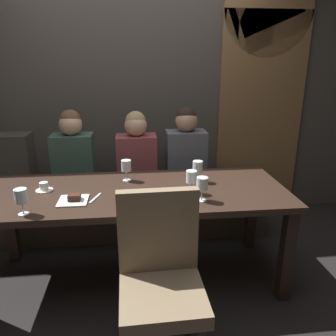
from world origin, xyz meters
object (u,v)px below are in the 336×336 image
Objects in this scene: wine_glass_near_right at (191,177)px; espresso_cup at (44,187)px; diner_bearded at (137,155)px; dining_table at (135,201)px; diner_far_end at (186,152)px; wine_glass_end_right at (21,197)px; diner_redhead at (73,155)px; wine_glass_far_left at (126,166)px; wine_glass_end_left at (198,167)px; chair_near_side at (160,271)px; banquette_bench at (135,212)px; fork_on_table at (95,198)px; wine_glass_center_front at (202,184)px; dessert_plate at (74,199)px.

espresso_cup is at bearing 171.84° from wine_glass_near_right.
diner_bearded is at bearing 114.80° from wine_glass_near_right.
dining_table is 0.85m from diner_far_end.
wine_glass_near_right is 1.05m from espresso_cup.
wine_glass_end_right is 1.09m from wine_glass_near_right.
diner_redhead is at bearing 127.29° from dining_table.
diner_far_end is 0.79m from wine_glass_near_right.
wine_glass_far_left is (0.61, 0.52, 0.00)m from wine_glass_end_right.
wine_glass_end_left is (0.45, -0.58, 0.05)m from diner_bearded.
chair_near_side reaches higher than wine_glass_far_left.
banquette_bench is (0.00, 0.70, -0.42)m from dining_table.
wine_glass_near_right reaches higher than fork_on_table.
diner_bearded is at bearing 113.88° from wine_glass_center_front.
diner_far_end reaches higher than chair_near_side.
diner_bearded is at bearing 93.96° from chair_near_side.
dining_table is 2.24× the size of chair_near_side.
dessert_plate is at bearing 30.72° from wine_glass_end_right.
chair_near_side is 5.98× the size of wine_glass_center_front.
dining_table is at bearing 100.06° from chair_near_side.
wine_glass_end_right is 1.00× the size of wine_glass_center_front.
banquette_bench is 15.24× the size of wine_glass_far_left.
chair_near_side reaches higher than dining_table.
wine_glass_near_right is at bearing 21.69° from fork_on_table.
diner_redhead is 4.71× the size of wine_glass_center_front.
wine_glass_end_left reaches higher than espresso_cup.
banquette_bench is 15.24× the size of wine_glass_end_right.
wine_glass_end_left is 1.37× the size of espresso_cup.
espresso_cup is at bearing -134.43° from banquette_bench.
espresso_cup reaches higher than dessert_plate.
wine_glass_end_left is at bearing 3.58° from espresso_cup.
wine_glass_end_left is 0.55m from wine_glass_far_left.
diner_bearded is 0.93m from espresso_cup.
espresso_cup is at bearing 173.89° from fork_on_table.
wine_glass_center_front is at bearing -43.95° from diner_redhead.
diner_bearded is 0.96× the size of diner_far_end.
wine_glass_end_right is at bearing -154.17° from dining_table.
chair_near_side is at bearing -104.25° from diner_far_end.
wine_glass_far_left is 0.96× the size of fork_on_table.
wine_glass_far_left is (-0.06, -0.50, 0.63)m from banquette_bench.
wine_glass_end_left is at bearing 68.56° from wine_glass_near_right.
banquette_bench is at bearing 90.00° from dining_table.
diner_redhead is 4.54× the size of fork_on_table.
chair_near_side is 0.94m from wine_glass_end_right.
wine_glass_near_right is at bearing 11.82° from wine_glass_end_right.
wine_glass_center_front is 1.00× the size of wine_glass_end_left.
chair_near_side is at bearing -84.86° from banquette_bench.
wine_glass_end_right is 0.81m from wine_glass_far_left.
wine_glass_center_front is 1.37× the size of espresso_cup.
wine_glass_center_front is at bearing -66.12° from diner_bearded.
diner_far_end is at bearing 75.75° from chair_near_side.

